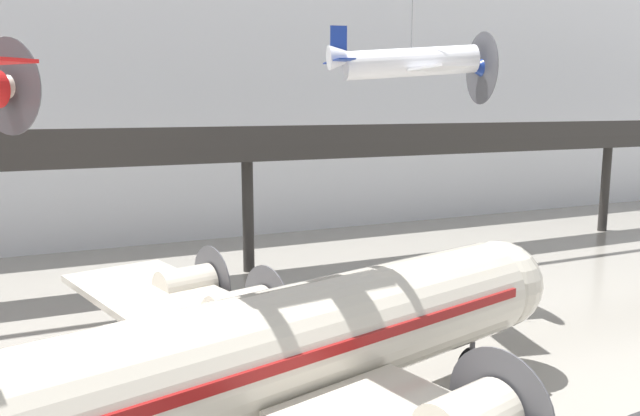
% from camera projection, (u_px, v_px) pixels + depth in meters
% --- Properties ---
extents(hangar_back_wall, '(140.00, 3.00, 27.05)m').
position_uv_depth(hangar_back_wall, '(198.00, 60.00, 46.88)').
color(hangar_back_wall, silver).
rests_on(hangar_back_wall, ground).
extents(mezzanine_walkway, '(110.00, 3.20, 9.02)m').
position_uv_depth(mezzanine_walkway, '(252.00, 153.00, 36.57)').
color(mezzanine_walkway, '#2D2B28').
rests_on(mezzanine_walkway, ground).
extents(airliner_silver_main, '(24.14, 27.96, 9.87)m').
position_uv_depth(airliner_silver_main, '(269.00, 353.00, 17.03)').
color(airliner_silver_main, beige).
rests_on(airliner_silver_main, ground).
extents(suspended_plane_white_twin, '(7.95, 9.58, 10.54)m').
position_uv_depth(suspended_plane_white_twin, '(411.00, 63.00, 28.81)').
color(suspended_plane_white_twin, silver).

